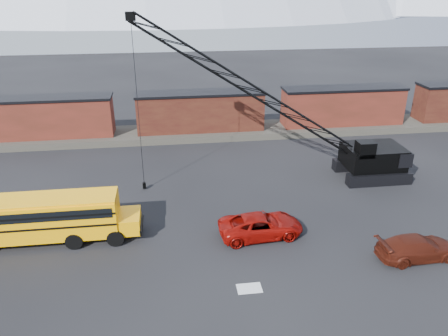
# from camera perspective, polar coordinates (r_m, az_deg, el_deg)

# --- Properties ---
(ground) EXTENTS (160.00, 160.00, 0.00)m
(ground) POSITION_cam_1_polar(r_m,az_deg,el_deg) (28.61, 0.81, -10.51)
(ground) COLOR black
(ground) RESTS_ON ground
(gravel_berm) EXTENTS (120.00, 5.00, 0.70)m
(gravel_berm) POSITION_cam_1_polar(r_m,az_deg,el_deg) (48.15, -3.04, 4.67)
(gravel_berm) COLOR #49463C
(gravel_berm) RESTS_ON ground
(boxcar_west_near) EXTENTS (13.70, 3.10, 4.17)m
(boxcar_west_near) POSITION_cam_1_polar(r_m,az_deg,el_deg) (48.89, -22.24, 6.18)
(boxcar_west_near) COLOR #411C12
(boxcar_west_near) RESTS_ON gravel_berm
(boxcar_mid) EXTENTS (13.70, 3.10, 4.17)m
(boxcar_mid) POSITION_cam_1_polar(r_m,az_deg,el_deg) (47.42, -3.10, 7.43)
(boxcar_mid) COLOR #4A2214
(boxcar_mid) RESTS_ON gravel_berm
(boxcar_east_near) EXTENTS (13.70, 3.10, 4.17)m
(boxcar_east_near) POSITION_cam_1_polar(r_m,az_deg,el_deg) (51.17, 15.22, 7.86)
(boxcar_east_near) COLOR #411C12
(boxcar_east_near) RESTS_ON gravel_berm
(snow_patch) EXTENTS (1.40, 0.90, 0.02)m
(snow_patch) POSITION_cam_1_polar(r_m,az_deg,el_deg) (25.52, 3.33, -15.42)
(snow_patch) COLOR silver
(snow_patch) RESTS_ON ground
(school_bus) EXTENTS (11.65, 2.65, 3.19)m
(school_bus) POSITION_cam_1_polar(r_m,az_deg,el_deg) (30.72, -22.34, -5.97)
(school_bus) COLOR #FFA905
(school_bus) RESTS_ON ground
(red_pickup) EXTENTS (5.85, 3.06, 1.57)m
(red_pickup) POSITION_cam_1_polar(r_m,az_deg,el_deg) (29.61, 4.84, -7.49)
(red_pickup) COLOR #8C0B06
(red_pickup) RESTS_ON ground
(maroon_suv) EXTENTS (5.26, 2.42, 1.49)m
(maroon_suv) POSITION_cam_1_polar(r_m,az_deg,el_deg) (29.90, 23.93, -9.48)
(maroon_suv) COLOR #45160C
(maroon_suv) RESTS_ON ground
(crawler_crane) EXTENTS (22.80, 4.20, 14.04)m
(crawler_crane) POSITION_cam_1_polar(r_m,az_deg,el_deg) (35.06, 6.18, 8.72)
(crawler_crane) COLOR black
(crawler_crane) RESTS_ON ground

